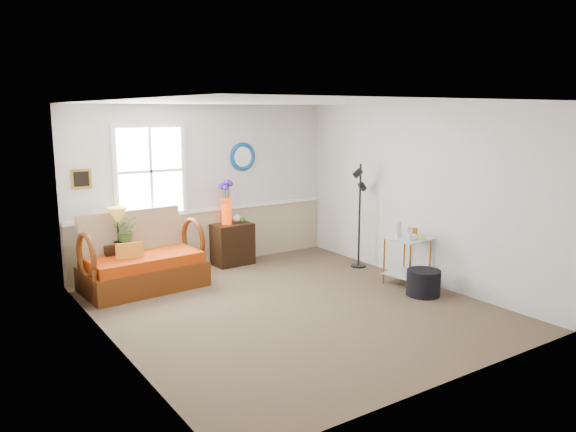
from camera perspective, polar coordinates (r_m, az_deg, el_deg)
floor at (r=7.34m, az=0.35°, el=-9.24°), size 4.50×5.00×0.01m
ceiling at (r=6.91m, az=0.37°, el=11.49°), size 4.50×5.00×0.01m
walls at (r=7.01m, az=0.36°, el=0.80°), size 4.51×5.01×2.60m
wainscot at (r=9.29m, az=-8.29°, el=-2.21°), size 4.46×0.02×0.90m
chair_rail at (r=9.19m, az=-8.34°, el=0.63°), size 4.46×0.04×0.06m
window at (r=8.75m, az=-13.79°, el=4.44°), size 1.14×0.06×1.44m
picture at (r=8.48m, az=-20.28°, el=3.56°), size 0.28×0.03×0.28m
mirror at (r=9.42m, az=-4.64°, el=6.04°), size 0.47×0.07×0.47m
loveseat at (r=8.19m, az=-14.56°, el=-3.54°), size 1.71×1.05×1.08m
throw_pillow at (r=8.03m, az=-15.76°, el=-3.92°), size 0.37×0.14×0.36m
lamp_stand at (r=8.43m, az=-17.00°, el=-4.80°), size 0.38×0.38×0.64m
table_lamp at (r=8.27m, az=-16.91°, el=-0.95°), size 0.34×0.34×0.52m
potted_plant at (r=8.33m, az=-16.16°, el=-1.59°), size 0.41×0.44×0.30m
cabinet at (r=9.28m, az=-5.66°, el=-2.85°), size 0.65×0.43×0.68m
flower_vase at (r=9.13m, az=-6.28°, el=1.35°), size 0.23×0.23×0.70m
side_table at (r=8.36m, az=11.99°, el=-4.49°), size 0.61×0.61×0.70m
tabletop_items at (r=8.22m, az=12.14°, el=-1.36°), size 0.51×0.51×0.25m
floor_lamp at (r=9.06m, az=7.27°, el=-0.00°), size 0.26×0.26×1.68m
ottoman at (r=7.97m, az=13.59°, el=-6.60°), size 0.52×0.52×0.36m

